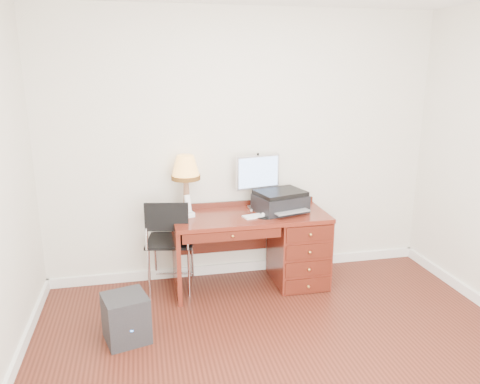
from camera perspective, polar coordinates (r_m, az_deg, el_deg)
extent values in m
plane|color=#3A150D|center=(3.68, 6.58, -20.62)|extent=(4.00, 4.00, 0.00)
plane|color=silver|center=(4.75, 0.33, 5.46)|extent=(4.00, 0.00, 4.00)
cube|color=white|center=(5.11, 0.35, -9.09)|extent=(4.00, 0.03, 0.10)
cube|color=maroon|center=(4.56, 1.28, -2.99)|extent=(1.50, 0.65, 0.04)
cube|color=maroon|center=(4.82, 7.09, -6.82)|extent=(0.50, 0.61, 0.71)
cube|color=maroon|center=(4.59, -7.74, -8.01)|extent=(0.04, 0.61, 0.71)
cube|color=#4F190F|center=(4.87, -2.30, -5.12)|extent=(0.96, 0.03, 0.39)
cube|color=#4F190F|center=(4.25, -0.93, -5.34)|extent=(0.91, 0.03, 0.09)
sphere|color=#BF8C3F|center=(4.53, 8.47, -8.33)|extent=(0.03, 0.03, 0.03)
cube|color=silver|center=(4.76, 2.28, -1.87)|extent=(0.23, 0.19, 0.01)
cube|color=silver|center=(4.78, 2.15, -0.66)|extent=(0.05, 0.04, 0.17)
cube|color=silver|center=(4.69, 2.24, 2.48)|extent=(0.47, 0.14, 0.34)
cube|color=#4C8CF2|center=(4.67, 2.30, 2.42)|extent=(0.42, 0.09, 0.30)
cube|color=white|center=(4.52, 2.65, -2.81)|extent=(0.39, 0.20, 0.01)
cylinder|color=black|center=(4.50, 3.17, -2.95)|extent=(0.21, 0.21, 0.01)
ellipsoid|color=white|center=(4.49, 3.18, -2.69)|extent=(0.09, 0.06, 0.04)
cube|color=black|center=(4.65, 4.92, -1.35)|extent=(0.55, 0.48, 0.17)
cube|color=black|center=(4.62, 4.95, -0.10)|extent=(0.53, 0.45, 0.04)
cylinder|color=black|center=(4.62, -6.48, -2.43)|extent=(0.12, 0.12, 0.02)
cone|color=#996648|center=(4.57, -6.55, -0.28)|extent=(0.07, 0.07, 0.34)
cone|color=#FCB14F|center=(4.51, -6.65, 3.10)|extent=(0.28, 0.28, 0.21)
cylinder|color=#593814|center=(4.53, -6.61, 1.79)|extent=(0.28, 0.28, 0.04)
cube|color=white|center=(4.51, -6.35, -2.73)|extent=(0.13, 0.13, 0.04)
cube|color=white|center=(4.48, -6.39, -1.44)|extent=(0.07, 0.08, 0.17)
cylinder|color=black|center=(4.70, 3.38, -1.57)|extent=(0.08, 0.08, 0.10)
cube|color=black|center=(4.63, -8.46, -5.89)|extent=(0.52, 0.52, 0.03)
cube|color=black|center=(4.33, -8.43, -3.02)|extent=(0.40, 0.10, 0.27)
cylinder|color=silver|center=(4.89, -10.73, -7.98)|extent=(0.02, 0.02, 0.50)
cylinder|color=silver|center=(4.91, -6.28, -7.71)|extent=(0.02, 0.02, 0.50)
cylinder|color=silver|center=(4.54, -10.58, -9.82)|extent=(0.02, 0.02, 0.50)
cylinder|color=silver|center=(4.56, -5.78, -9.51)|extent=(0.02, 0.02, 0.50)
cylinder|color=silver|center=(4.35, -10.87, -4.28)|extent=(0.02, 0.02, 0.44)
cylinder|color=silver|center=(4.37, -5.91, -3.99)|extent=(0.02, 0.02, 0.44)
cube|color=black|center=(3.99, -13.73, -14.69)|extent=(0.41, 0.41, 0.38)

